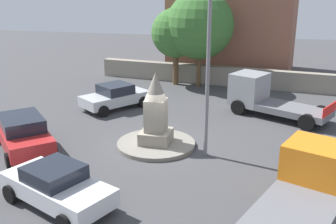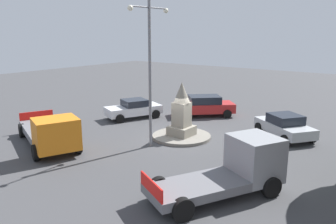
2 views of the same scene
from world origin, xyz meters
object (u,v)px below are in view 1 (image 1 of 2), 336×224
Objects in this scene: car_silver_parked_left at (115,96)px; tree_mid_cluster at (200,25)px; car_red_passing at (23,132)px; tree_near_wall at (176,33)px; truck_orange_parked_right at (306,191)px; streetlamp at (209,44)px; truck_grey_approaching at (264,96)px; monument at (156,112)px; corner_building at (235,3)px; car_white_near_island at (57,186)px.

car_silver_parked_left is 0.64× the size of tree_mid_cluster.
car_red_passing is 14.72m from tree_mid_cluster.
tree_near_wall is 0.82× the size of tree_mid_cluster.
streetlamp is at bearing -47.52° from truck_orange_parked_right.
tree_mid_cluster is at bearing -50.22° from truck_grey_approaching.
monument is 17.85m from corner_building.
tree_mid_cluster reaches higher than monument.
tree_near_wall is (1.61, -11.54, 2.09)m from monument.
streetlamp is 12.03m from tree_mid_cluster.
tree_mid_cluster is at bearing -96.68° from car_white_near_island.
truck_grey_approaching is 10.44m from truck_orange_parked_right.
tree_near_wall reaches higher than car_silver_parked_left.
monument is at bearing 127.67° from car_silver_parked_left.
monument is 6.34m from car_silver_parked_left.
monument is 0.59× the size of tree_near_wall.
car_red_passing is 1.05× the size of car_silver_parked_left.
corner_building is (-5.90, -12.33, 4.84)m from car_silver_parked_left.
tree_near_wall is at bearing -71.86° from streetlamp.
car_red_passing is at bearing -13.25° from truck_orange_parked_right.
car_silver_parked_left reaches higher than car_white_near_island.
corner_building is 2.03× the size of tree_near_wall.
car_white_near_island is 0.77× the size of truck_grey_approaching.
monument reaches higher than car_red_passing.
streetlamp is 17.80m from corner_building.
car_white_near_island is at bearing 71.65° from monument.
car_red_passing is at bearing 75.31° from car_silver_parked_left.
monument is 5.99m from car_white_near_island.
truck_grey_approaching is (-6.54, -11.47, 0.32)m from car_white_near_island.
car_white_near_island is at bearing 100.54° from car_silver_parked_left.
tree_near_wall is (-0.25, -17.16, 3.00)m from car_white_near_island.
car_silver_parked_left is at bearing 5.95° from truck_grey_approaching.
streetlamp is 1.45× the size of tree_near_wall.
truck_grey_approaching is 1.04× the size of tree_near_wall.
streetlamp is at bearing 69.65° from truck_grey_approaching.
tree_near_wall is at bearing -64.61° from truck_orange_parked_right.
truck_orange_parked_right is at bearing 143.12° from monument.
streetlamp is 9.17m from car_silver_parked_left.
streetlamp reaches higher than car_white_near_island.
car_red_passing is (7.93, 1.28, -3.98)m from streetlamp.
car_silver_parked_left is 8.56m from truck_grey_approaching.
car_red_passing is 11.92m from truck_orange_parked_right.
car_white_near_island is 1.04× the size of car_silver_parked_left.
corner_building reaches higher than tree_mid_cluster.
car_silver_parked_left is (-1.77, -6.74, -0.07)m from car_red_passing.
corner_building is (2.62, -11.44, 4.53)m from truck_grey_approaching.
car_silver_parked_left is at bearing 71.32° from tree_near_wall.
corner_building is at bearing -77.11° from truck_grey_approaching.
monument is 0.73× the size of car_red_passing.
car_white_near_island is 17.44m from tree_mid_cluster.
tree_mid_cluster is at bearing 173.20° from tree_near_wall.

